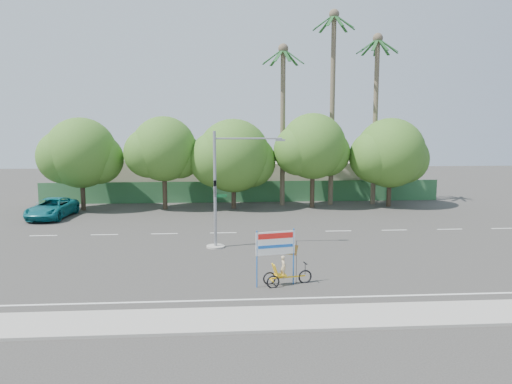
{
  "coord_description": "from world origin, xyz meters",
  "views": [
    {
      "loc": [
        -2.21,
        -25.51,
        7.4
      ],
      "look_at": [
        -0.13,
        2.92,
        3.5
      ],
      "focal_mm": 35.0,
      "sensor_mm": 36.0,
      "label": 1
    }
  ],
  "objects": [
    {
      "name": "pickup_truck",
      "position": [
        -15.51,
        14.48,
        0.79
      ],
      "size": [
        3.11,
        5.87,
        1.57
      ],
      "primitive_type": "imported",
      "rotation": [
        0.0,
        0.0,
        -0.09
      ],
      "color": "#106871",
      "rests_on": "ground"
    },
    {
      "name": "palm_mid",
      "position": [
        12.0,
        19.5,
        9.4
      ],
      "size": [
        3.73,
        3.79,
        15.45
      ],
      "color": "#70604C",
      "rests_on": "ground"
    },
    {
      "name": "traffic_signal",
      "position": [
        -2.2,
        3.98,
        2.92
      ],
      "size": [
        4.72,
        1.1,
        7.0
      ],
      "color": "gray",
      "rests_on": "ground"
    },
    {
      "name": "sidewalk_near",
      "position": [
        0.0,
        -7.5,
        0.06
      ],
      "size": [
        50.0,
        2.4,
        0.12
      ],
      "primitive_type": "cube",
      "color": "gray",
      "rests_on": "ground"
    },
    {
      "name": "tree_far_left",
      "position": [
        -14.05,
        18.0,
        4.76
      ],
      "size": [
        7.14,
        6.0,
        7.96
      ],
      "color": "#473828",
      "rests_on": "ground"
    },
    {
      "name": "tree_far_right",
      "position": [
        12.95,
        18.0,
        4.64
      ],
      "size": [
        7.38,
        6.2,
        7.94
      ],
      "color": "#473828",
      "rests_on": "ground"
    },
    {
      "name": "fence",
      "position": [
        0.0,
        21.5,
        1.0
      ],
      "size": [
        38.0,
        0.08,
        2.0
      ],
      "primitive_type": "cube",
      "color": "#336B3D",
      "rests_on": "ground"
    },
    {
      "name": "tree_center",
      "position": [
        -1.05,
        18.0,
        4.47
      ],
      "size": [
        7.62,
        6.4,
        7.85
      ],
      "color": "#473828",
      "rests_on": "ground"
    },
    {
      "name": "palm_short",
      "position": [
        3.5,
        19.5,
        8.86
      ],
      "size": [
        3.73,
        3.79,
        14.45
      ],
      "color": "#70604C",
      "rests_on": "ground"
    },
    {
      "name": "tree_left",
      "position": [
        -7.05,
        18.0,
        5.06
      ],
      "size": [
        6.66,
        5.6,
        8.07
      ],
      "color": "#473828",
      "rests_on": "ground"
    },
    {
      "name": "ground",
      "position": [
        0.0,
        0.0,
        0.0
      ],
      "size": [
        120.0,
        120.0,
        0.0
      ],
      "primitive_type": "plane",
      "color": "#33302D",
      "rests_on": "ground"
    },
    {
      "name": "palm_tall",
      "position": [
        8.0,
        19.5,
        10.46
      ],
      "size": [
        3.73,
        3.79,
        17.45
      ],
      "color": "#70604C",
      "rests_on": "ground"
    },
    {
      "name": "trike_billboard",
      "position": [
        0.55,
        -3.39,
        1.08
      ],
      "size": [
        2.69,
        0.93,
        2.69
      ],
      "rotation": [
        0.0,
        0.0,
        0.21
      ],
      "color": "black",
      "rests_on": "ground"
    },
    {
      "name": "building_right",
      "position": [
        8.0,
        26.0,
        1.8
      ],
      "size": [
        14.0,
        8.0,
        3.6
      ],
      "primitive_type": "cube",
      "color": "#BFB198",
      "rests_on": "ground"
    },
    {
      "name": "building_left",
      "position": [
        -10.0,
        26.0,
        2.0
      ],
      "size": [
        12.0,
        8.0,
        4.0
      ],
      "primitive_type": "cube",
      "color": "#BFB198",
      "rests_on": "ground"
    },
    {
      "name": "tree_right",
      "position": [
        5.95,
        18.0,
        5.24
      ],
      "size": [
        6.9,
        5.8,
        8.36
      ],
      "color": "#473828",
      "rests_on": "ground"
    }
  ]
}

